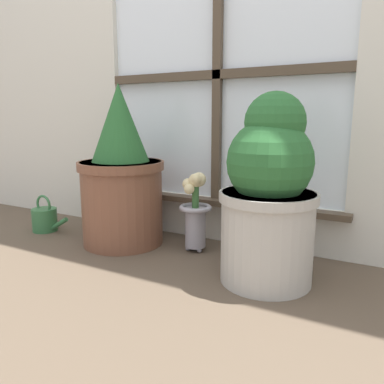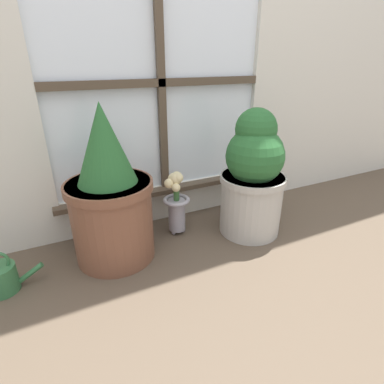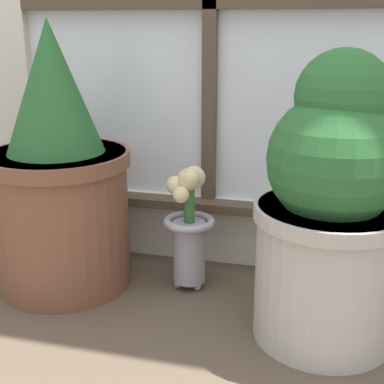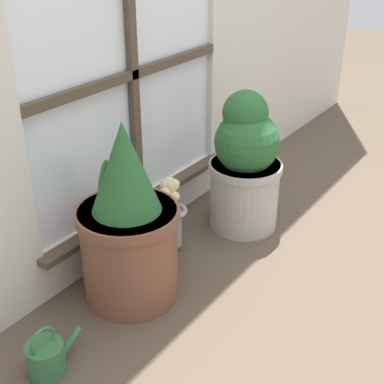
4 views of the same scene
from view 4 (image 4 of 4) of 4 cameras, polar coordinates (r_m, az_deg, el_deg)
ground_plane at (r=2.08m, az=5.51°, el=-8.83°), size 10.00×10.00×0.00m
potted_plant_left at (r=1.83m, az=-6.83°, el=-3.72°), size 0.35×0.35×0.66m
potted_plant_right at (r=2.26m, az=5.69°, el=2.87°), size 0.31×0.31×0.61m
flower_vase at (r=2.13m, az=-2.27°, el=-2.10°), size 0.13×0.13×0.32m
watering_can at (r=1.72m, az=-15.27°, el=-16.70°), size 0.21×0.11×0.17m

